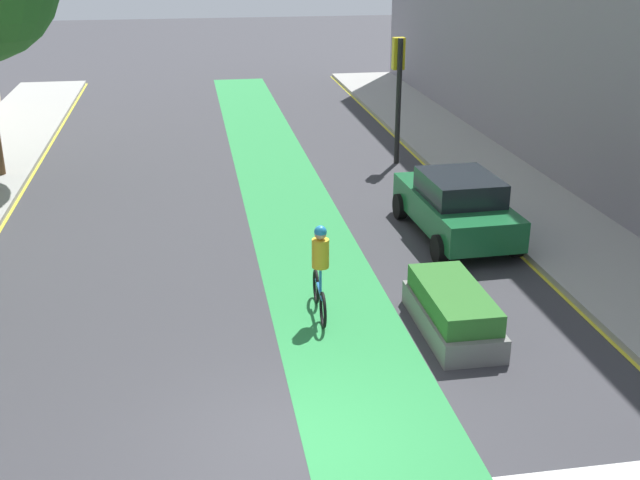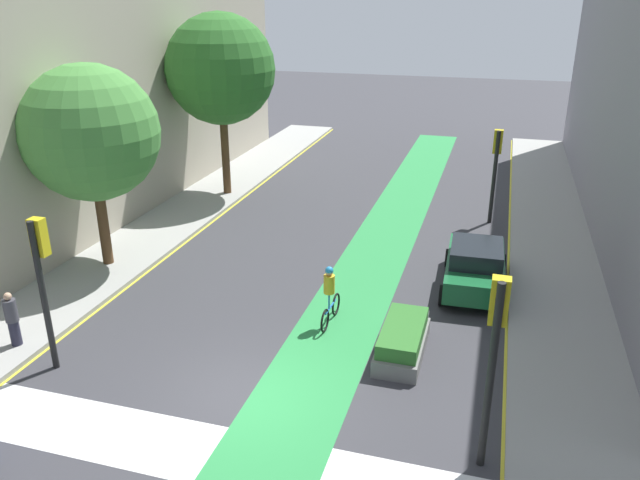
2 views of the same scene
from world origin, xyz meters
name	(u,v)px [view 2 (image 2 of 2)]	position (x,y,z in m)	size (l,w,h in m)	color
ground_plane	(244,398)	(0.00, 0.00, 0.00)	(120.00, 120.00, 0.00)	#38383D
bike_lane_paint	(296,407)	(1.29, 0.00, 0.00)	(2.40, 60.00, 0.01)	#2D8C47
crosswalk_band	(207,454)	(0.00, -2.00, 0.00)	(12.00, 1.80, 0.01)	silver
curb_stripe_left	(33,359)	(-6.00, 0.00, 0.01)	(0.16, 60.00, 0.01)	yellow
sidewalk_right	(581,457)	(7.50, 0.00, 0.07)	(3.00, 60.00, 0.15)	#9E9E99
curb_stripe_right	(505,446)	(6.00, 0.00, 0.01)	(0.16, 60.00, 0.01)	yellow
traffic_signal_near_right	(495,338)	(5.51, -0.57, 2.90)	(0.35, 0.52, 4.13)	black
traffic_signal_near_left	(42,266)	(-5.17, -0.02, 2.82)	(0.35, 0.52, 4.01)	black
traffic_signal_far_right	(496,158)	(5.15, 14.16, 2.71)	(0.35, 0.52, 3.85)	black
car_green_right_far	(475,265)	(4.88, 7.57, 0.80)	(2.14, 4.26, 1.57)	#196033
cyclist_in_lane	(330,294)	(1.01, 3.98, 0.97)	(0.32, 1.73, 1.86)	black
pedestrian_sidewalk_left_a	(12,319)	(-6.73, 0.31, 0.93)	(0.34, 0.34, 1.55)	#262638
street_tree_near	(91,133)	(-7.52, 5.72, 4.72)	(4.45, 4.45, 6.81)	brown
street_tree_far	(220,69)	(-6.85, 14.34, 5.78)	(4.82, 4.82, 8.06)	brown
median_planter	(402,340)	(3.29, 3.00, 0.40)	(1.15, 2.70, 0.85)	slate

